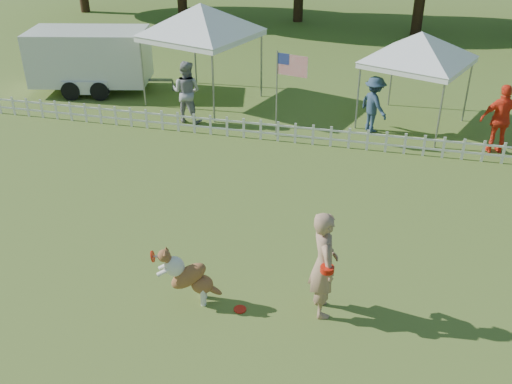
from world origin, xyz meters
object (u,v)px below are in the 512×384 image
flag_pole (277,95)px  spectator_a (187,92)px  frisbee_on_turf (240,309)px  handler (324,264)px  canopy_tent_left (203,55)px  canopy_tent_right (415,81)px  spectator_c (501,119)px  cargo_trailer (90,60)px  spectator_b (374,104)px  dog (189,276)px

flag_pole → spectator_a: bearing=-175.6°
frisbee_on_turf → spectator_a: spectator_a is taller
handler → flag_pole: 7.67m
canopy_tent_left → canopy_tent_right: bearing=13.4°
spectator_a → spectator_c: spectator_c is taller
cargo_trailer → flag_pole: (7.09, -2.43, 0.17)m
spectator_b → dog: bearing=123.4°
cargo_trailer → spectator_c: size_ratio=2.59×
handler → canopy_tent_right: canopy_tent_right is taller
spectator_a → dog: bearing=116.0°
flag_pole → spectator_b: flag_pole is taller
flag_pole → spectator_a: (-2.87, 0.47, -0.31)m
dog → spectator_b: bearing=60.1°
canopy_tent_left → canopy_tent_right: (6.72, -0.49, -0.19)m
dog → spectator_b: spectator_b is taller
handler → cargo_trailer: cargo_trailer is taller
handler → canopy_tent_right: size_ratio=0.71×
dog → canopy_tent_right: canopy_tent_right is taller
cargo_trailer → spectator_b: bearing=-20.7°
frisbee_on_turf → canopy_tent_left: canopy_tent_left is taller
spectator_b → spectator_c: bearing=-141.6°
handler → dog: handler is taller
handler → flag_pole: bearing=-1.6°
cargo_trailer → spectator_c: 13.29m
dog → flag_pole: bearing=77.4°
canopy_tent_left → canopy_tent_right: size_ratio=1.14×
handler → frisbee_on_turf: 1.70m
canopy_tent_right → canopy_tent_left: bearing=-163.2°
dog → flag_pole: (-0.12, 7.60, 0.70)m
canopy_tent_right → spectator_b: canopy_tent_right is taller
cargo_trailer → spectator_c: bearing=-21.6°
canopy_tent_left → cargo_trailer: 4.16m
canopy_tent_left → cargo_trailer: canopy_tent_left is taller
spectator_c → canopy_tent_right: bearing=-44.1°
dog → cargo_trailer: size_ratio=0.22×
flag_pole → canopy_tent_left: bearing=155.4°
flag_pole → spectator_a: size_ratio=1.32×
frisbee_on_turf → canopy_tent_right: bearing=73.8°
handler → frisbee_on_turf: size_ratio=8.86×
spectator_a → frisbee_on_turf: bearing=121.4°
canopy_tent_left → spectator_b: size_ratio=1.89×
flag_pole → frisbee_on_turf: bearing=-68.8°
spectator_c → flag_pole: bearing=-8.0°
flag_pole → spectator_c: size_ratio=1.32×
frisbee_on_turf → spectator_a: (-3.89, 8.08, 0.93)m
canopy_tent_left → flag_pole: bearing=-20.6°
canopy_tent_right → spectator_b: bearing=-123.4°
dog → frisbee_on_turf: bearing=-14.7°
cargo_trailer → flag_pole: size_ratio=1.96×
canopy_tent_right → spectator_b: (-1.09, -0.78, -0.55)m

